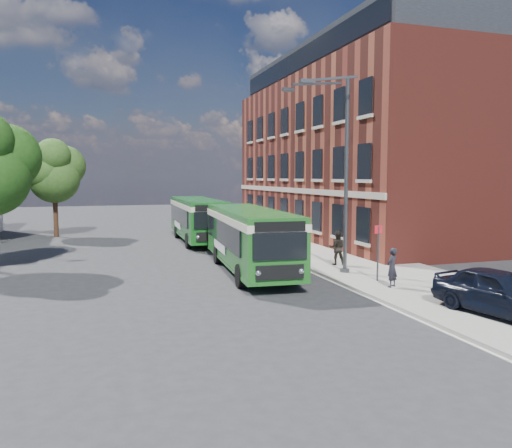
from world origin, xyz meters
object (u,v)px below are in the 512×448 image
object	(u,v)px
street_lamp	(339,172)
bus_front	(249,234)
parked_car	(500,292)
bus_rear	(197,216)

from	to	relation	value
street_lamp	bus_front	bearing A→B (deg)	148.29
street_lamp	parked_car	distance (m)	9.10
street_lamp	bus_rear	bearing A→B (deg)	105.22
bus_rear	parked_car	bearing A→B (deg)	-76.06
street_lamp	bus_front	world-z (taller)	street_lamp
parked_car	street_lamp	bearing A→B (deg)	91.04
parked_car	bus_rear	bearing A→B (deg)	93.32
bus_front	parked_car	distance (m)	11.61
street_lamp	bus_front	xyz separation A→B (m)	(-3.62, 2.24, -2.96)
street_lamp	parked_car	world-z (taller)	street_lamp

